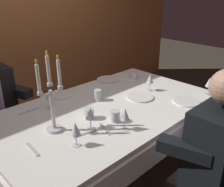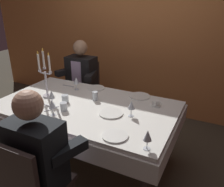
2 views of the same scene
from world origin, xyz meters
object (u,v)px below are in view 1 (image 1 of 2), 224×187
object	(u,v)px
water_tumbler_0	(98,95)
wine_glass_2	(75,130)
dining_table	(107,119)
dinner_plate_0	(62,95)
wine_glass_1	(90,114)
wine_glass_4	(150,79)
seated_diner_1	(217,146)
wine_glass_0	(50,94)
wine_glass_3	(125,115)
water_tumbler_2	(89,114)
water_tumbler_1	(115,116)
dinner_plate_2	(186,102)
wine_glass_5	(209,83)
candelabra	(52,100)
dinner_plate_1	(140,97)
dinner_plate_3	(108,80)
coffee_cup_0	(133,76)

from	to	relation	value
water_tumbler_0	wine_glass_2	bearing A→B (deg)	-142.76
dining_table	dinner_plate_0	world-z (taller)	dinner_plate_0
wine_glass_1	wine_glass_2	xyz separation A→B (m)	(-0.20, -0.10, 0.00)
wine_glass_4	seated_diner_1	xyz separation A→B (m)	(-0.41, -0.86, -0.12)
wine_glass_0	wine_glass_3	xyz separation A→B (m)	(0.18, -0.66, 0.00)
water_tumbler_2	wine_glass_0	bearing A→B (deg)	105.75
wine_glass_1	water_tumbler_1	world-z (taller)	wine_glass_1
dinner_plate_2	wine_glass_1	bearing A→B (deg)	163.92
wine_glass_5	water_tumbler_1	xyz separation A→B (m)	(-0.96, 0.24, -0.07)
wine_glass_3	candelabra	bearing A→B (deg)	136.88
wine_glass_1	wine_glass_3	xyz separation A→B (m)	(0.16, -0.18, 0.00)
wine_glass_1	water_tumbler_0	xyz separation A→B (m)	(0.34, 0.31, -0.07)
water_tumbler_1	seated_diner_1	distance (m)	0.71
dining_table	wine_glass_2	world-z (taller)	wine_glass_2
wine_glass_0	water_tumbler_2	world-z (taller)	wine_glass_0
candelabra	wine_glass_2	size ratio (longest dim) A/B	3.43
dinner_plate_2	wine_glass_2	xyz separation A→B (m)	(-1.06, 0.15, 0.11)
wine_glass_5	dinner_plate_1	bearing A→B (deg)	142.08
water_tumbler_0	water_tumbler_1	bearing A→B (deg)	-112.74
dinner_plate_0	dinner_plate_2	distance (m)	1.11
dinner_plate_0	wine_glass_2	xyz separation A→B (m)	(-0.37, -0.72, 0.11)
dinner_plate_3	wine_glass_3	distance (m)	1.01
dinner_plate_0	wine_glass_3	xyz separation A→B (m)	(-0.02, -0.80, 0.11)
wine_glass_0	water_tumbler_1	bearing A→B (deg)	-68.31
dinner_plate_3	wine_glass_5	xyz separation A→B (m)	(0.39, -0.92, 0.11)
water_tumbler_0	water_tumbler_1	xyz separation A→B (m)	(-0.15, -0.37, -0.01)
wine_glass_0	seated_diner_1	xyz separation A→B (m)	(0.45, -1.20, -0.12)
dining_table	water_tumbler_2	size ratio (longest dim) A/B	23.16
dinner_plate_1	wine_glass_5	distance (m)	0.64
dinner_plate_0	wine_glass_1	distance (m)	0.66
wine_glass_2	wine_glass_4	size ratio (longest dim) A/B	1.00
wine_glass_4	water_tumbler_2	bearing A→B (deg)	-178.17
dinner_plate_2	wine_glass_3	bearing A→B (deg)	174.49
dinner_plate_0	wine_glass_1	size ratio (longest dim) A/B	1.27
dinner_plate_0	dinner_plate_3	xyz separation A→B (m)	(0.58, -0.00, 0.00)
wine_glass_3	coffee_cup_0	xyz separation A→B (m)	(0.83, 0.65, -0.09)
dinner_plate_1	dinner_plate_2	distance (m)	0.40
wine_glass_3	seated_diner_1	world-z (taller)	seated_diner_1
dinner_plate_3	water_tumbler_2	bearing A→B (deg)	-143.18
dining_table	coffee_cup_0	distance (m)	0.76
dinner_plate_2	water_tumbler_1	world-z (taller)	water_tumbler_1
wine_glass_1	wine_glass_5	world-z (taller)	same
dinner_plate_1	wine_glass_0	size ratio (longest dim) A/B	1.46
candelabra	dinner_plate_2	world-z (taller)	candelabra
water_tumbler_1	wine_glass_5	bearing A→B (deg)	-14.20
wine_glass_3	water_tumbler_1	size ratio (longest dim) A/B	1.89
wine_glass_0	wine_glass_3	world-z (taller)	same
wine_glass_1	coffee_cup_0	distance (m)	1.10
wine_glass_2	coffee_cup_0	bearing A→B (deg)	25.57
dinner_plate_3	water_tumbler_2	distance (m)	0.84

